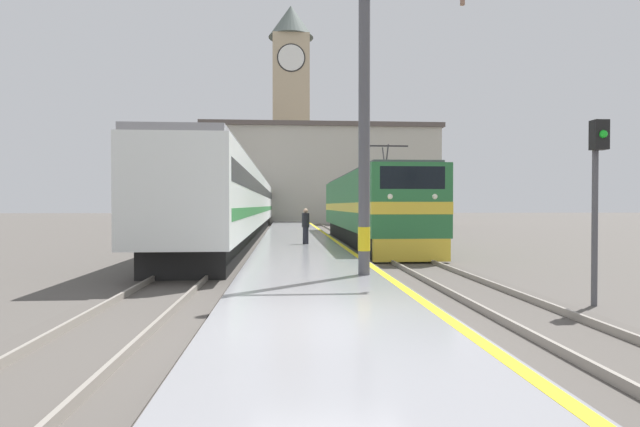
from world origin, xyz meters
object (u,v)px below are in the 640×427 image
catenary_mast (367,116)px  clock_tower (291,106)px  person_on_platform (306,225)px  locomotive_train (368,208)px  passenger_train (249,203)px  signal_post (597,181)px

catenary_mast → clock_tower: bearing=91.3°
person_on_platform → clock_tower: clock_tower is taller
locomotive_train → catenary_mast: catenary_mast is taller
locomotive_train → passenger_train: size_ratio=0.35×
locomotive_train → person_on_platform: size_ratio=11.92×
person_on_platform → clock_tower: (-0.08, 43.71, 13.99)m
passenger_train → signal_post: (9.21, -30.05, 0.33)m
person_on_platform → signal_post: (5.42, -12.66, 1.39)m
catenary_mast → person_on_platform: bearing=96.3°
passenger_train → person_on_platform: passenger_train is taller
locomotive_train → person_on_platform: bearing=-129.9°
signal_post → locomotive_train: bearing=96.4°
locomotive_train → clock_tower: bearing=95.2°
catenary_mast → clock_tower: (-1.20, 53.78, 10.86)m
catenary_mast → signal_post: catenary_mast is taller
catenary_mast → clock_tower: size_ratio=0.28×
person_on_platform → clock_tower: size_ratio=0.06×
locomotive_train → catenary_mast: size_ratio=2.38×
catenary_mast → locomotive_train: bearing=80.4°
passenger_train → locomotive_train: bearing=-60.9°
catenary_mast → person_on_platform: 10.60m
person_on_platform → signal_post: signal_post is taller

